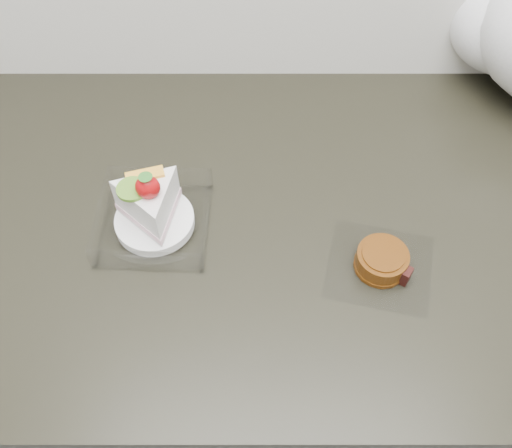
# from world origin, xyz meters

# --- Properties ---
(counter) EXTENTS (2.04, 0.64, 0.90)m
(counter) POSITION_xyz_m (0.00, 1.69, 0.45)
(counter) COLOR black
(counter) RESTS_ON ground
(cake_tray) EXTENTS (0.16, 0.16, 0.12)m
(cake_tray) POSITION_xyz_m (-0.23, 1.67, 0.93)
(cake_tray) COLOR white
(cake_tray) RESTS_ON counter
(mooncake_wrap) EXTENTS (0.16, 0.16, 0.03)m
(mooncake_wrap) POSITION_xyz_m (0.08, 1.60, 0.91)
(mooncake_wrap) COLOR white
(mooncake_wrap) RESTS_ON counter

